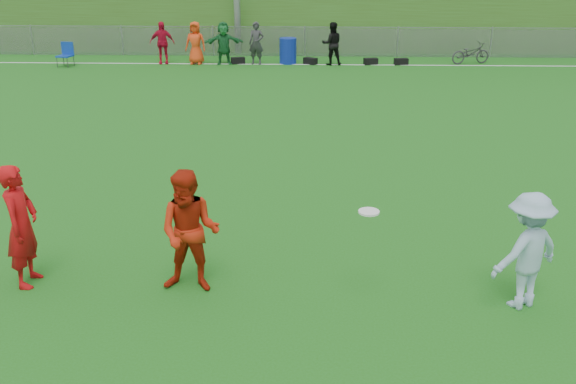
{
  "coord_description": "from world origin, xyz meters",
  "views": [
    {
      "loc": [
        0.25,
        -8.25,
        4.76
      ],
      "look_at": [
        -0.05,
        0.5,
        1.31
      ],
      "focal_mm": 40.0,
      "sensor_mm": 36.0,
      "label": 1
    }
  ],
  "objects_px": {
    "player_red_left": "(22,226)",
    "player_red_center": "(190,232)",
    "bicycle": "(471,53)",
    "recycling_bin": "(288,51)",
    "player_blue": "(527,251)",
    "frisbee": "(369,212)"
  },
  "relations": [
    {
      "from": "player_red_left",
      "to": "player_red_center",
      "type": "distance_m",
      "value": 2.46
    },
    {
      "from": "player_red_center",
      "to": "player_blue",
      "type": "height_order",
      "value": "player_red_center"
    },
    {
      "from": "player_red_center",
      "to": "frisbee",
      "type": "height_order",
      "value": "player_red_center"
    },
    {
      "from": "player_red_left",
      "to": "frisbee",
      "type": "xyz_separation_m",
      "value": [
        4.93,
        -0.39,
        0.46
      ]
    },
    {
      "from": "player_red_center",
      "to": "recycling_bin",
      "type": "relative_size",
      "value": 1.78
    },
    {
      "from": "frisbee",
      "to": "bicycle",
      "type": "xyz_separation_m",
      "value": [
        5.73,
        18.79,
        -0.95
      ]
    },
    {
      "from": "player_red_left",
      "to": "player_blue",
      "type": "xyz_separation_m",
      "value": [
        7.09,
        -0.38,
        -0.09
      ]
    },
    {
      "from": "player_red_center",
      "to": "frisbee",
      "type": "bearing_deg",
      "value": -1.42
    },
    {
      "from": "player_blue",
      "to": "bicycle",
      "type": "distance_m",
      "value": 19.12
    },
    {
      "from": "recycling_bin",
      "to": "bicycle",
      "type": "relative_size",
      "value": 0.62
    },
    {
      "from": "player_red_left",
      "to": "frisbee",
      "type": "height_order",
      "value": "player_red_left"
    },
    {
      "from": "player_red_center",
      "to": "bicycle",
      "type": "xyz_separation_m",
      "value": [
        8.2,
        18.5,
        -0.48
      ]
    },
    {
      "from": "player_blue",
      "to": "recycling_bin",
      "type": "distance_m",
      "value": 19.02
    },
    {
      "from": "frisbee",
      "to": "bicycle",
      "type": "relative_size",
      "value": 0.17
    },
    {
      "from": "player_red_center",
      "to": "bicycle",
      "type": "relative_size",
      "value": 1.11
    },
    {
      "from": "player_red_left",
      "to": "player_blue",
      "type": "height_order",
      "value": "player_red_left"
    },
    {
      "from": "player_blue",
      "to": "frisbee",
      "type": "xyz_separation_m",
      "value": [
        -2.16,
        -0.01,
        0.55
      ]
    },
    {
      "from": "recycling_bin",
      "to": "bicycle",
      "type": "bearing_deg",
      "value": 1.27
    },
    {
      "from": "player_red_center",
      "to": "bicycle",
      "type": "distance_m",
      "value": 20.24
    },
    {
      "from": "player_red_center",
      "to": "bicycle",
      "type": "bearing_deg",
      "value": 71.34
    },
    {
      "from": "frisbee",
      "to": "bicycle",
      "type": "distance_m",
      "value": 19.67
    },
    {
      "from": "recycling_bin",
      "to": "frisbee",
      "type": "bearing_deg",
      "value": -84.69
    }
  ]
}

